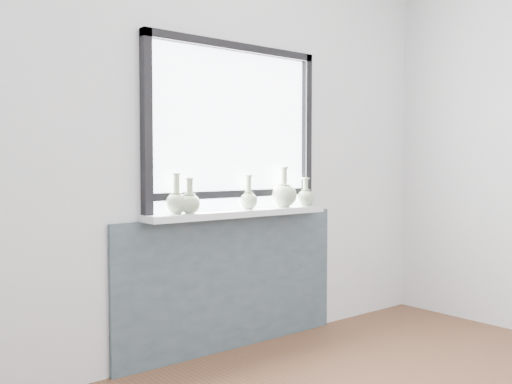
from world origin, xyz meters
TOP-DOWN VIEW (x-y plane):
  - back_wall at (0.00, 1.81)m, footprint 3.60×0.02m
  - apron_panel at (0.00, 1.78)m, footprint 1.70×0.03m
  - windowsill at (0.00, 1.71)m, footprint 1.32×0.18m
  - window at (0.00, 1.77)m, footprint 1.30×0.06m
  - vase_a at (-0.46, 1.72)m, footprint 0.14×0.14m
  - vase_b at (-0.39, 1.68)m, footprint 0.13×0.13m
  - vase_c at (0.07, 1.71)m, footprint 0.12×0.12m
  - vase_d at (0.37, 1.71)m, footprint 0.17×0.17m
  - vase_e at (0.56, 1.70)m, footprint 0.12×0.12m

SIDE VIEW (x-z plane):
  - apron_panel at x=0.00m, z-range 0.00..0.86m
  - windowsill at x=0.00m, z-range 0.86..0.90m
  - vase_e at x=0.56m, z-range 0.87..1.06m
  - vase_b at x=-0.39m, z-range 0.86..1.07m
  - vase_c at x=0.07m, z-range 0.86..1.08m
  - vase_a at x=-0.46m, z-range 0.86..1.09m
  - vase_d at x=0.37m, z-range 0.85..1.12m
  - back_wall at x=0.00m, z-range 0.00..2.60m
  - window at x=0.00m, z-range 0.92..1.97m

